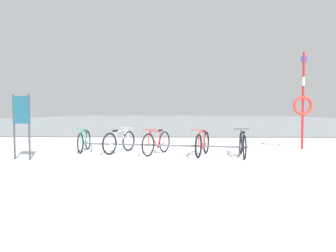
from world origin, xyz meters
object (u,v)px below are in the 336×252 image
at_px(bicycle_0, 84,141).
at_px(info_sign, 21,116).
at_px(bicycle_1, 120,142).
at_px(bicycle_4, 243,144).
at_px(bicycle_3, 203,144).
at_px(bicycle_2, 157,143).
at_px(rescue_post, 303,103).

xyz_separation_m(bicycle_0, info_sign, (-1.18, -1.66, 0.85)).
relative_size(bicycle_0, bicycle_1, 1.06).
relative_size(bicycle_1, bicycle_4, 0.89).
xyz_separation_m(bicycle_0, bicycle_3, (3.82, -0.82, 0.01)).
relative_size(bicycle_0, bicycle_4, 0.95).
bearing_deg(bicycle_0, bicycle_2, -13.15).
height_order(bicycle_2, info_sign, info_sign).
xyz_separation_m(bicycle_1, bicycle_2, (1.21, -0.30, 0.01)).
xyz_separation_m(bicycle_2, bicycle_4, (2.53, -0.43, 0.00)).
bearing_deg(bicycle_4, bicycle_2, 170.33).
bearing_deg(bicycle_1, bicycle_2, -13.77).
bearing_deg(bicycle_0, bicycle_4, -11.39).
xyz_separation_m(bicycle_2, rescue_post, (5.06, 1.40, 1.27)).
height_order(bicycle_1, info_sign, info_sign).
bearing_deg(bicycle_3, bicycle_0, 167.89).
bearing_deg(bicycle_1, info_sign, -150.18).
distance_m(bicycle_2, info_sign, 3.87).
height_order(bicycle_2, rescue_post, rescue_post).
relative_size(bicycle_1, bicycle_2, 0.99).
height_order(bicycle_0, bicycle_3, bicycle_3).
height_order(bicycle_0, bicycle_1, bicycle_1).
bearing_deg(info_sign, rescue_post, 15.99).
xyz_separation_m(bicycle_1, info_sign, (-2.41, -1.38, 0.84)).
relative_size(bicycle_0, rescue_post, 0.47).
xyz_separation_m(info_sign, rescue_post, (8.68, 2.49, 0.43)).
distance_m(bicycle_0, rescue_post, 7.66).
bearing_deg(info_sign, bicycle_2, 16.71).
bearing_deg(info_sign, bicycle_3, 9.47).
distance_m(bicycle_1, bicycle_3, 2.65).
xyz_separation_m(bicycle_0, bicycle_1, (1.23, -0.27, 0.01)).
height_order(bicycle_3, info_sign, info_sign).
bearing_deg(bicycle_1, bicycle_0, 167.46).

